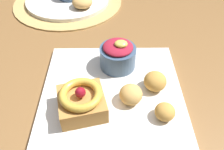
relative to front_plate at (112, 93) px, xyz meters
name	(u,v)px	position (x,y,z in m)	size (l,w,h in m)	color
dining_table	(91,76)	(-0.06, 0.15, -0.10)	(1.21, 1.02, 0.73)	brown
woven_placemat	(68,2)	(-0.15, 0.43, 0.00)	(0.37, 0.37, 0.01)	tan
front_plate	(112,93)	(0.00, 0.00, 0.00)	(0.30, 0.30, 0.01)	white
cake_slice	(82,101)	(-0.06, -0.05, 0.03)	(0.11, 0.10, 0.06)	#B77F3D
berry_ramekin	(118,55)	(0.01, 0.08, 0.04)	(0.08, 0.08, 0.07)	#3D5675
fritter_front	(131,94)	(0.04, -0.03, 0.03)	(0.05, 0.05, 0.04)	tan
fritter_middle	(165,112)	(0.10, -0.07, 0.02)	(0.04, 0.04, 0.03)	gold
fritter_back	(155,81)	(0.09, 0.01, 0.03)	(0.05, 0.05, 0.04)	gold
back_pastry	(82,2)	(-0.09, 0.36, 0.03)	(0.07, 0.07, 0.03)	tan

